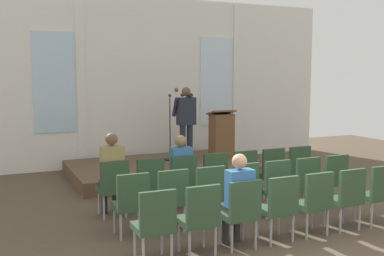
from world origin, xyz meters
TOP-DOWN VIEW (x-y plane):
  - rear_partition at (0.02, 6.93)m, footprint 10.67×0.14m
  - stage_platform at (0.00, 5.36)m, footprint 4.08×2.56m
  - speaker at (0.61, 5.43)m, footprint 0.50×0.69m
  - mic_stand at (0.30, 5.64)m, footprint 0.28×0.28m
  - lectern at (1.62, 5.55)m, footprint 0.60×0.48m
  - chair_r0_c0 at (-1.79, 2.79)m, footprint 0.46×0.44m
  - audience_r0_c0 at (-1.79, 2.87)m, footprint 0.36×0.39m
  - chair_r0_c1 at (-1.19, 2.79)m, footprint 0.46×0.44m
  - chair_r0_c2 at (-0.60, 2.79)m, footprint 0.46×0.44m
  - audience_r0_c2 at (-0.60, 2.88)m, footprint 0.36×0.39m
  - chair_r0_c3 at (0.00, 2.79)m, footprint 0.46×0.44m
  - chair_r0_c4 at (0.60, 2.79)m, footprint 0.46×0.44m
  - chair_r0_c5 at (1.19, 2.79)m, footprint 0.46×0.44m
  - chair_r0_c6 at (1.79, 2.79)m, footprint 0.46×0.44m
  - chair_r1_c0 at (-1.79, 1.79)m, footprint 0.46×0.44m
  - chair_r1_c1 at (-1.19, 1.79)m, footprint 0.46×0.44m
  - chair_r1_c2 at (-0.60, 1.79)m, footprint 0.46×0.44m
  - chair_r1_c3 at (0.00, 1.79)m, footprint 0.46×0.44m
  - chair_r1_c4 at (0.60, 1.79)m, footprint 0.46×0.44m
  - chair_r1_c5 at (1.19, 1.79)m, footprint 0.46×0.44m
  - chair_r1_c6 at (1.79, 1.79)m, footprint 0.46×0.44m
  - chair_r2_c0 at (-1.79, 0.78)m, footprint 0.46×0.44m
  - chair_r2_c1 at (-1.19, 0.78)m, footprint 0.46×0.44m
  - chair_r2_c2 at (-0.60, 0.78)m, footprint 0.46×0.44m
  - audience_r2_c2 at (-0.60, 0.87)m, footprint 0.36×0.39m
  - chair_r2_c3 at (0.00, 0.78)m, footprint 0.46×0.44m
  - chair_r2_c4 at (0.60, 0.78)m, footprint 0.46×0.44m
  - chair_r2_c5 at (1.19, 0.78)m, footprint 0.46×0.44m
  - chair_r2_c6 at (1.79, 0.78)m, footprint 0.46×0.44m

SIDE VIEW (x-z plane):
  - stage_platform at x=0.00m, z-range 0.00..0.29m
  - chair_r0_c0 at x=-1.79m, z-range 0.06..1.00m
  - chair_r0_c1 at x=-1.19m, z-range 0.06..1.00m
  - chair_r0_c2 at x=-0.60m, z-range 0.06..1.00m
  - chair_r0_c3 at x=0.00m, z-range 0.06..1.00m
  - chair_r0_c4 at x=0.60m, z-range 0.06..1.00m
  - chair_r0_c5 at x=1.19m, z-range 0.06..1.00m
  - chair_r0_c6 at x=1.79m, z-range 0.06..1.00m
  - chair_r1_c0 at x=-1.79m, z-range 0.06..1.00m
  - chair_r1_c1 at x=-1.19m, z-range 0.06..1.00m
  - chair_r1_c2 at x=-0.60m, z-range 0.06..1.00m
  - chair_r1_c3 at x=0.00m, z-range 0.06..1.00m
  - chair_r1_c4 at x=0.60m, z-range 0.06..1.00m
  - chair_r1_c5 at x=1.19m, z-range 0.06..1.00m
  - chair_r1_c6 at x=1.79m, z-range 0.06..1.00m
  - chair_r2_c0 at x=-1.79m, z-range 0.06..1.00m
  - chair_r2_c1 at x=-1.19m, z-range 0.06..1.00m
  - chair_r2_c2 at x=-0.60m, z-range 0.06..1.00m
  - chair_r2_c3 at x=0.00m, z-range 0.06..1.00m
  - chair_r2_c4 at x=0.60m, z-range 0.06..1.00m
  - chair_r2_c5 at x=1.19m, z-range 0.06..1.00m
  - chair_r2_c6 at x=1.79m, z-range 0.06..1.00m
  - mic_stand at x=0.30m, z-range -0.15..1.40m
  - audience_r0_c2 at x=-0.60m, z-range 0.07..1.34m
  - audience_r2_c2 at x=-0.60m, z-range 0.07..1.35m
  - audience_r0_c0 at x=-1.79m, z-range 0.07..1.45m
  - lectern at x=1.62m, z-range 0.26..1.42m
  - speaker at x=0.61m, z-range 0.43..2.15m
  - rear_partition at x=0.02m, z-range 0.00..4.23m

